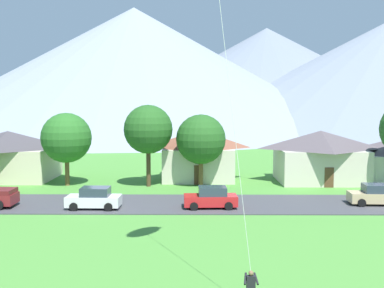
{
  "coord_description": "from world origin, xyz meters",
  "views": [
    {
      "loc": [
        0.51,
        -6.89,
        8.55
      ],
      "look_at": [
        0.3,
        15.86,
        6.43
      ],
      "focal_mm": 43.61,
      "sensor_mm": 36.0,
      "label": 1
    }
  ],
  "objects_px": {
    "house_right_center": "(198,154)",
    "parked_car_white_west_end": "(94,198)",
    "parked_car_tan_mid_east": "(376,195)",
    "house_left_center": "(9,154)",
    "tree_right_of_center": "(148,130)",
    "parked_car_red_mid_west": "(211,198)",
    "house_rightmost": "(320,155)",
    "tree_center": "(66,138)",
    "tree_left_of_center": "(201,139)"
  },
  "relations": [
    {
      "from": "parked_car_tan_mid_east",
      "to": "parked_car_white_west_end",
      "type": "bearing_deg",
      "value": -176.05
    },
    {
      "from": "parked_car_white_west_end",
      "to": "parked_car_tan_mid_east",
      "type": "relative_size",
      "value": 0.99
    },
    {
      "from": "house_rightmost",
      "to": "parked_car_red_mid_west",
      "type": "xyz_separation_m",
      "value": [
        -11.93,
        -12.55,
        -1.94
      ]
    },
    {
      "from": "house_right_center",
      "to": "tree_right_of_center",
      "type": "height_order",
      "value": "tree_right_of_center"
    },
    {
      "from": "house_rightmost",
      "to": "house_left_center",
      "type": "bearing_deg",
      "value": 177.95
    },
    {
      "from": "house_rightmost",
      "to": "tree_left_of_center",
      "type": "bearing_deg",
      "value": -168.02
    },
    {
      "from": "house_left_center",
      "to": "house_rightmost",
      "type": "height_order",
      "value": "house_rightmost"
    },
    {
      "from": "tree_center",
      "to": "parked_car_tan_mid_east",
      "type": "bearing_deg",
      "value": -17.63
    },
    {
      "from": "house_left_center",
      "to": "parked_car_white_west_end",
      "type": "relative_size",
      "value": 2.44
    },
    {
      "from": "house_right_center",
      "to": "parked_car_red_mid_west",
      "type": "relative_size",
      "value": 1.89
    },
    {
      "from": "tree_center",
      "to": "parked_car_red_mid_west",
      "type": "xyz_separation_m",
      "value": [
        14.23,
        -10.07,
        -3.95
      ]
    },
    {
      "from": "parked_car_white_west_end",
      "to": "parked_car_tan_mid_east",
      "type": "bearing_deg",
      "value": 3.95
    },
    {
      "from": "tree_left_of_center",
      "to": "parked_car_tan_mid_east",
      "type": "bearing_deg",
      "value": -31.2
    },
    {
      "from": "parked_car_tan_mid_east",
      "to": "parked_car_red_mid_west",
      "type": "bearing_deg",
      "value": -174.72
    },
    {
      "from": "tree_center",
      "to": "parked_car_white_west_end",
      "type": "height_order",
      "value": "tree_center"
    },
    {
      "from": "house_right_center",
      "to": "house_left_center",
      "type": "bearing_deg",
      "value": -179.76
    },
    {
      "from": "tree_center",
      "to": "tree_left_of_center",
      "type": "bearing_deg",
      "value": -0.85
    },
    {
      "from": "house_rightmost",
      "to": "house_right_center",
      "type": "bearing_deg",
      "value": 174.3
    },
    {
      "from": "parked_car_red_mid_west",
      "to": "parked_car_tan_mid_east",
      "type": "distance_m",
      "value": 13.58
    },
    {
      "from": "house_left_center",
      "to": "parked_car_red_mid_west",
      "type": "bearing_deg",
      "value": -32.47
    },
    {
      "from": "house_right_center",
      "to": "parked_car_red_mid_west",
      "type": "height_order",
      "value": "house_right_center"
    },
    {
      "from": "tree_center",
      "to": "parked_car_tan_mid_east",
      "type": "height_order",
      "value": "tree_center"
    },
    {
      "from": "parked_car_white_west_end",
      "to": "parked_car_red_mid_west",
      "type": "xyz_separation_m",
      "value": [
        9.23,
        0.32,
        0.0
      ]
    },
    {
      "from": "tree_center",
      "to": "parked_car_white_west_end",
      "type": "xyz_separation_m",
      "value": [
        5.0,
        -10.39,
        -3.95
      ]
    },
    {
      "from": "tree_left_of_center",
      "to": "tree_right_of_center",
      "type": "relative_size",
      "value": 0.88
    },
    {
      "from": "house_rightmost",
      "to": "tree_right_of_center",
      "type": "distance_m",
      "value": 18.34
    },
    {
      "from": "tree_right_of_center",
      "to": "house_left_center",
      "type": "bearing_deg",
      "value": 165.21
    },
    {
      "from": "house_rightmost",
      "to": "parked_car_tan_mid_east",
      "type": "bearing_deg",
      "value": -82.0
    },
    {
      "from": "house_right_center",
      "to": "tree_center",
      "type": "relative_size",
      "value": 1.1
    },
    {
      "from": "parked_car_red_mid_west",
      "to": "parked_car_tan_mid_east",
      "type": "height_order",
      "value": "same"
    },
    {
      "from": "tree_center",
      "to": "house_right_center",
      "type": "bearing_deg",
      "value": 15.85
    },
    {
      "from": "house_rightmost",
      "to": "tree_center",
      "type": "xyz_separation_m",
      "value": [
        -26.16,
        -2.48,
        2.02
      ]
    },
    {
      "from": "tree_right_of_center",
      "to": "parked_car_white_west_end",
      "type": "relative_size",
      "value": 1.92
    },
    {
      "from": "house_rightmost",
      "to": "tree_right_of_center",
      "type": "bearing_deg",
      "value": -170.67
    },
    {
      "from": "house_left_center",
      "to": "parked_car_tan_mid_east",
      "type": "relative_size",
      "value": 2.43
    },
    {
      "from": "tree_right_of_center",
      "to": "house_right_center",
      "type": "bearing_deg",
      "value": 40.2
    },
    {
      "from": "house_left_center",
      "to": "tree_right_of_center",
      "type": "xyz_separation_m",
      "value": [
        15.67,
        -4.14,
        2.97
      ]
    },
    {
      "from": "house_rightmost",
      "to": "parked_car_red_mid_west",
      "type": "distance_m",
      "value": 17.43
    },
    {
      "from": "house_rightmost",
      "to": "parked_car_tan_mid_east",
      "type": "xyz_separation_m",
      "value": [
        1.59,
        -11.3,
        -1.94
      ]
    },
    {
      "from": "tree_right_of_center",
      "to": "tree_left_of_center",
      "type": "bearing_deg",
      "value": 2.77
    },
    {
      "from": "house_right_center",
      "to": "house_rightmost",
      "type": "distance_m",
      "value": 12.94
    },
    {
      "from": "tree_center",
      "to": "tree_right_of_center",
      "type": "bearing_deg",
      "value": -3.13
    },
    {
      "from": "house_left_center",
      "to": "parked_car_tan_mid_east",
      "type": "bearing_deg",
      "value": -19.59
    },
    {
      "from": "house_left_center",
      "to": "house_right_center",
      "type": "xyz_separation_m",
      "value": [
        20.66,
        0.09,
        0.08
      ]
    },
    {
      "from": "house_rightmost",
      "to": "parked_car_red_mid_west",
      "type": "bearing_deg",
      "value": -133.55
    },
    {
      "from": "tree_right_of_center",
      "to": "parked_car_white_west_end",
      "type": "height_order",
      "value": "tree_right_of_center"
    },
    {
      "from": "house_right_center",
      "to": "tree_left_of_center",
      "type": "distance_m",
      "value": 4.41
    },
    {
      "from": "house_right_center",
      "to": "parked_car_white_west_end",
      "type": "height_order",
      "value": "house_right_center"
    },
    {
      "from": "tree_right_of_center",
      "to": "parked_car_tan_mid_east",
      "type": "xyz_separation_m",
      "value": [
        19.46,
        -8.37,
        -4.84
      ]
    },
    {
      "from": "house_left_center",
      "to": "parked_car_red_mid_west",
      "type": "distance_m",
      "value": 25.68
    }
  ]
}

